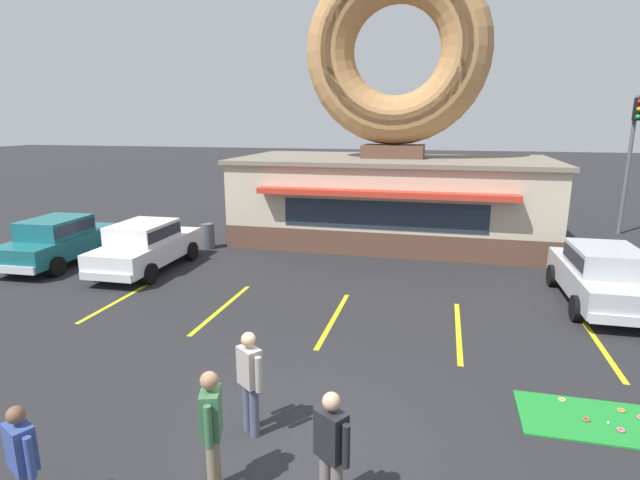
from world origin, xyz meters
name	(u,v)px	position (x,y,z in m)	size (l,w,h in m)	color
ground_plane	(299,446)	(0.00, 0.00, 0.00)	(160.00, 160.00, 0.00)	#232326
donut_shop_building	(393,148)	(-0.07, 13.94, 3.74)	(12.30, 6.75, 10.96)	brown
putting_mat	(634,425)	(5.12, 1.78, 0.01)	(3.52, 1.33, 0.03)	#1E842D
mini_donut_near_left	(621,410)	(5.04, 2.15, 0.05)	(0.13, 0.13, 0.04)	#D17F47
mini_donut_near_right	(621,430)	(4.85, 1.54, 0.05)	(0.13, 0.13, 0.04)	#D8667F
mini_donut_mid_centre	(586,419)	(4.40, 1.72, 0.05)	(0.13, 0.13, 0.04)	brown
mini_donut_mid_right	(562,400)	(4.15, 2.27, 0.05)	(0.13, 0.13, 0.04)	#E5C666
golf_ball	(608,423)	(4.72, 1.70, 0.05)	(0.04, 0.04, 0.04)	white
car_silver	(602,274)	(6.13, 7.64, 0.87)	(2.03, 4.58, 1.60)	#B2B5BA
car_white	(146,244)	(-7.41, 7.65, 0.87)	(2.07, 4.60, 1.60)	silver
car_teal	(59,239)	(-10.73, 7.61, 0.87)	(2.13, 4.63, 1.60)	#196066
pedestrian_blue_sweater_man	(212,427)	(-0.81, -1.19, 0.98)	(0.34, 0.57, 1.75)	#7F7056
pedestrian_hooded_kid	(23,461)	(-2.76, -2.20, 0.88)	(0.55, 0.38, 1.59)	#474C66
pedestrian_leather_jacket_man	(250,378)	(-0.82, 0.15, 0.95)	(0.50, 0.42, 1.70)	#474C66
pedestrian_clipboard_woman	(331,449)	(0.76, -1.19, 0.93)	(0.51, 0.41, 1.68)	slate
trash_bin	(207,236)	(-6.76, 10.73, 0.50)	(0.57, 0.57, 0.97)	#51565B
traffic_light_pole	(631,148)	(9.48, 17.23, 3.71)	(0.28, 0.47, 5.80)	#595B60
parking_stripe_far_left	(122,299)	(-6.54, 5.00, 0.00)	(0.12, 3.60, 0.01)	yellow
parking_stripe_left	(222,308)	(-3.54, 5.00, 0.00)	(0.12, 3.60, 0.01)	yellow
parking_stripe_mid_left	(334,319)	(-0.54, 5.00, 0.00)	(0.12, 3.60, 0.01)	yellow
parking_stripe_centre	(458,331)	(2.46, 5.00, 0.00)	(0.12, 3.60, 0.01)	yellow
parking_stripe_mid_right	(599,344)	(5.46, 5.00, 0.00)	(0.12, 3.60, 0.01)	yellow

